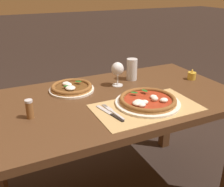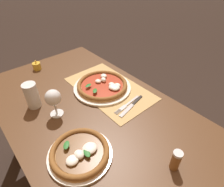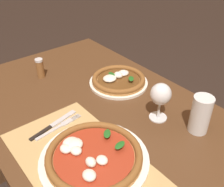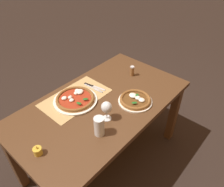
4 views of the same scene
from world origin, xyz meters
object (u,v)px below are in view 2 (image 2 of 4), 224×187
pizza_near (103,86)px  pepper_shaker (176,160)px  wine_glass (53,99)px  fork (127,105)px  pint_glass (32,96)px  knife (131,106)px  pizza_far (80,153)px  votive_candle (37,66)px

pizza_near → pepper_shaker: size_ratio=3.65×
wine_glass → pepper_shaker: size_ratio=1.60×
fork → pepper_shaker: bearing=162.8°
pint_glass → knife: pint_glass is taller
pizza_near → pizza_far: bearing=130.2°
votive_candle → pepper_shaker: bearing=-175.0°
pizza_near → pint_glass: size_ratio=2.44×
pizza_near → knife: size_ratio=1.65×
pepper_shaker → fork: bearing=-17.2°
pizza_near → pepper_shaker: 0.61m
wine_glass → pizza_near: bearing=-86.5°
wine_glass → knife: bearing=-122.3°
pint_glass → pizza_near: bearing=-107.2°
pizza_far → fork: bearing=-75.0°
votive_candle → pint_glass: bearing=155.0°
pizza_near → wine_glass: bearing=93.5°
fork → votive_candle: 0.74m
votive_candle → knife: bearing=-162.6°
pizza_near → wine_glass: (-0.02, 0.33, 0.08)m
pizza_far → fork: (0.10, -0.37, -0.01)m
pizza_far → wine_glass: wine_glass is taller
pizza_near → pepper_shaker: (-0.60, 0.12, 0.03)m
wine_glass → votive_candle: (0.51, -0.11, -0.08)m
pizza_far → votive_candle: votive_candle is taller
wine_glass → votive_candle: wine_glass is taller
pizza_far → pepper_shaker: size_ratio=2.83×
knife → fork: bearing=26.0°
votive_candle → wine_glass: bearing=167.5°
knife → pepper_shaker: size_ratio=2.20×
pizza_near → pint_glass: (0.12, 0.39, 0.05)m
pint_glass → pizza_far: bearing=-177.8°
fork → wine_glass: bearing=59.7°
pizza_far → knife: (0.08, -0.39, -0.01)m
pizza_far → pepper_shaker: 0.39m
pizza_near → pizza_far: (-0.31, 0.37, -0.00)m
pint_glass → votive_candle: size_ratio=2.01×
knife → pizza_near: bearing=3.9°
pizza_near → pepper_shaker: bearing=169.1°
pizza_far → knife: bearing=-78.6°
pint_glass → votive_candle: pint_glass is taller
votive_candle → pepper_shaker: (-1.09, -0.10, 0.03)m
pizza_far → fork: size_ratio=1.37×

